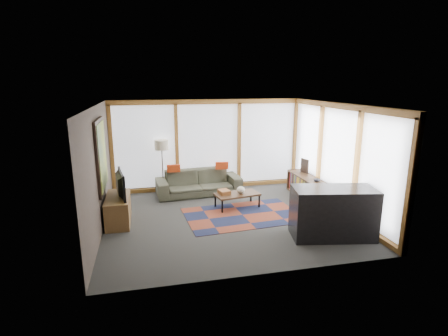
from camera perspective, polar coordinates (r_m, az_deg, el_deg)
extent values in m
plane|color=#2E2E2C|center=(8.19, 0.62, -8.15)|extent=(5.50, 5.50, 0.00)
cube|color=#41382E|center=(7.66, -19.79, -0.34)|extent=(0.04, 5.00, 2.60)
cube|color=#41382E|center=(5.49, 6.73, -5.06)|extent=(5.50, 0.04, 2.60)
cube|color=silver|center=(7.61, 0.68, 10.32)|extent=(5.50, 5.00, 0.04)
cube|color=white|center=(10.17, -2.58, 3.82)|extent=(5.30, 0.02, 2.35)
cube|color=white|center=(8.82, 18.11, 1.59)|extent=(0.02, 4.80, 2.35)
cube|color=black|center=(7.89, -19.44, 1.96)|extent=(0.05, 1.35, 1.55)
cube|color=#D4CB0B|center=(7.89, -19.22, 1.97)|extent=(0.02, 1.20, 1.40)
cube|color=brown|center=(8.36, 3.02, -7.67)|extent=(2.78, 1.91, 0.01)
imported|color=#37372A|center=(9.79, -4.16, -2.37)|extent=(2.39, 1.07, 0.68)
cube|color=#AF3311|center=(9.63, -8.24, -0.05)|extent=(0.37, 0.12, 0.20)
cube|color=#AF3311|center=(9.84, -0.35, 0.41)|extent=(0.38, 0.15, 0.20)
cube|color=brown|center=(8.70, 0.02, -3.93)|extent=(0.30, 0.35, 0.10)
ellipsoid|color=beige|center=(8.73, 2.77, -3.61)|extent=(0.22, 0.22, 0.18)
ellipsoid|color=black|center=(8.85, 15.76, -2.61)|extent=(0.19, 0.19, 0.09)
ellipsoid|color=black|center=(9.22, 14.94, -1.91)|extent=(0.20, 0.20, 0.09)
cube|color=black|center=(10.02, 13.02, 0.36)|extent=(0.11, 0.30, 0.39)
cube|color=brown|center=(8.20, -16.88, -6.49)|extent=(0.50, 1.21, 0.60)
imported|color=black|center=(8.00, -17.07, -2.57)|extent=(0.29, 1.01, 0.58)
cube|color=black|center=(7.41, 17.36, -7.00)|extent=(1.73, 1.04, 1.03)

